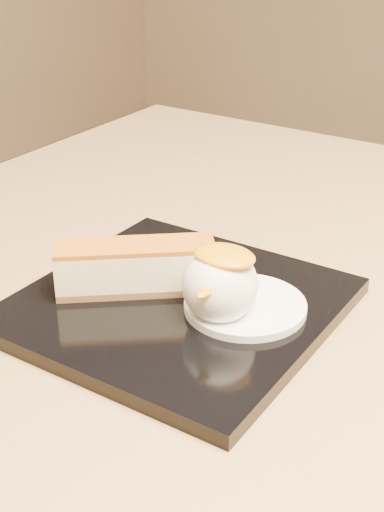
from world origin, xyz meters
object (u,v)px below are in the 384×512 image
Objects in this scene: cheesecake at (136,267)px; ice_cream_scoop at (220,285)px; dessert_plate at (178,306)px; table at (258,430)px.

ice_cream_scoop reaches higher than cheesecake.
cheesecake reaches higher than dessert_plate.
cheesecake is 2.10× the size of ice_cream_scoop.
table is 7.02× the size of cheesecake.
dessert_plate is (-0.03, -0.08, 0.16)m from table.
ice_cream_scoop is (0.01, -0.08, 0.19)m from table.
cheesecake is at bearing -129.71° from table.
table is 0.21m from ice_cream_scoop.
ice_cream_scoop is at bearing -7.13° from dessert_plate.
cheesecake is 0.08m from ice_cream_scoop.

